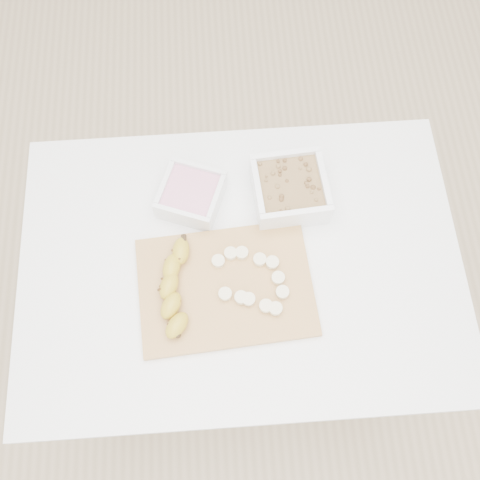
{
  "coord_description": "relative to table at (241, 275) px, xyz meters",
  "views": [
    {
      "loc": [
        -0.03,
        -0.4,
        1.89
      ],
      "look_at": [
        0.0,
        0.03,
        0.81
      ],
      "focal_mm": 40.0,
      "sensor_mm": 36.0,
      "label": 1
    }
  ],
  "objects": [
    {
      "name": "ground",
      "position": [
        0.0,
        0.0,
        -0.65
      ],
      "size": [
        3.5,
        3.5,
        0.0
      ],
      "primitive_type": "plane",
      "color": "#C6AD89",
      "rests_on": "ground"
    },
    {
      "name": "table",
      "position": [
        0.0,
        0.0,
        0.0
      ],
      "size": [
        1.0,
        0.7,
        0.75
      ],
      "color": "white",
      "rests_on": "ground"
    },
    {
      "name": "bowl_yogurt",
      "position": [
        -0.1,
        0.16,
        0.13
      ],
      "size": [
        0.17,
        0.17,
        0.06
      ],
      "color": "white",
      "rests_on": "table"
    },
    {
      "name": "banana",
      "position": [
        -0.15,
        -0.06,
        0.13
      ],
      "size": [
        0.12,
        0.23,
        0.04
      ],
      "primitive_type": null,
      "rotation": [
        0.0,
        0.0,
        -0.28
      ],
      "color": "gold",
      "rests_on": "cutting_board"
    },
    {
      "name": "bowl_granola",
      "position": [
        0.12,
        0.16,
        0.14
      ],
      "size": [
        0.18,
        0.18,
        0.08
      ],
      "color": "white",
      "rests_on": "table"
    },
    {
      "name": "cutting_board",
      "position": [
        -0.04,
        -0.06,
        0.1
      ],
      "size": [
        0.4,
        0.3,
        0.01
      ],
      "primitive_type": "cube",
      "rotation": [
        0.0,
        0.0,
        0.07
      ],
      "color": "tan",
      "rests_on": "table"
    },
    {
      "name": "banana_slices",
      "position": [
        0.02,
        -0.05,
        0.12
      ],
      "size": [
        0.16,
        0.16,
        0.02
      ],
      "color": "#F8E8B9",
      "rests_on": "cutting_board"
    }
  ]
}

